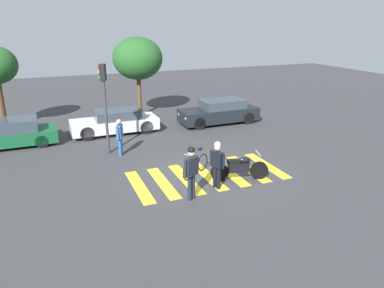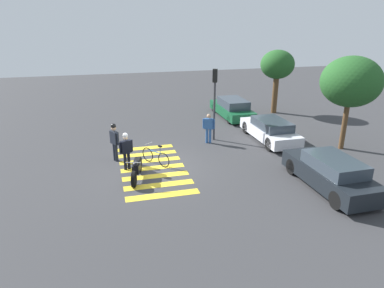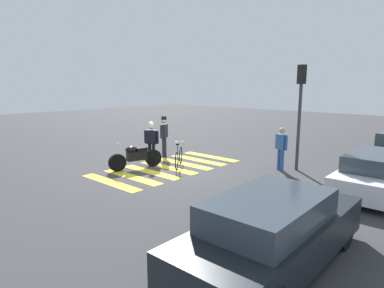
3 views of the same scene
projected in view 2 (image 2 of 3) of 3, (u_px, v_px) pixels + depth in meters
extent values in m
plane|color=#38383A|center=(153.00, 168.00, 15.94)|extent=(60.00, 60.00, 0.00)
cylinder|color=black|center=(134.00, 179.00, 14.06)|extent=(0.69, 0.31, 0.68)
cylinder|color=black|center=(139.00, 164.00, 15.49)|extent=(0.69, 0.31, 0.68)
cube|color=black|center=(137.00, 167.00, 14.76)|extent=(0.84, 0.47, 0.36)
ellipsoid|color=black|center=(136.00, 163.00, 14.45)|extent=(0.53, 0.35, 0.24)
cube|color=black|center=(137.00, 160.00, 14.87)|extent=(0.49, 0.34, 0.12)
cylinder|color=#A5A5AD|center=(133.00, 163.00, 13.90)|extent=(0.19, 0.61, 0.04)
torus|color=black|center=(148.00, 155.00, 16.57)|extent=(0.59, 0.44, 0.70)
torus|color=black|center=(164.00, 160.00, 15.92)|extent=(0.59, 0.44, 0.70)
cylinder|color=#1E4C8C|center=(155.00, 152.00, 16.15)|extent=(0.70, 0.52, 0.04)
cylinder|color=#1E4C8C|center=(160.00, 150.00, 15.90)|extent=(0.04, 0.04, 0.34)
cube|color=black|center=(160.00, 146.00, 15.84)|extent=(0.22, 0.20, 0.06)
cylinder|color=#99999E|center=(149.00, 143.00, 16.30)|extent=(0.29, 0.39, 0.03)
cylinder|color=black|center=(125.00, 161.00, 15.63)|extent=(0.14, 0.14, 0.81)
cylinder|color=black|center=(129.00, 161.00, 15.73)|extent=(0.14, 0.14, 0.81)
cube|color=black|center=(126.00, 147.00, 15.44)|extent=(0.36, 0.51, 0.57)
sphere|color=beige|center=(125.00, 137.00, 15.29)|extent=(0.22, 0.22, 0.22)
cylinder|color=black|center=(120.00, 148.00, 15.28)|extent=(0.09, 0.09, 0.55)
cylinder|color=black|center=(132.00, 145.00, 15.60)|extent=(0.09, 0.09, 0.55)
sphere|color=white|center=(125.00, 135.00, 15.26)|extent=(0.23, 0.23, 0.23)
cylinder|color=#1E232D|center=(115.00, 152.00, 16.68)|extent=(0.14, 0.14, 0.87)
cylinder|color=#1E232D|center=(116.00, 153.00, 16.56)|extent=(0.14, 0.14, 0.87)
cube|color=#1E232D|center=(114.00, 138.00, 16.36)|extent=(0.54, 0.42, 0.62)
sphere|color=tan|center=(114.00, 128.00, 16.20)|extent=(0.24, 0.24, 0.24)
cylinder|color=#1E232D|center=(111.00, 136.00, 16.57)|extent=(0.09, 0.09, 0.59)
cylinder|color=#1E232D|center=(118.00, 139.00, 16.15)|extent=(0.09, 0.09, 0.59)
sphere|color=black|center=(113.00, 126.00, 16.17)|extent=(0.25, 0.25, 0.25)
cylinder|color=#2D5999|center=(210.00, 136.00, 19.01)|extent=(0.14, 0.14, 0.82)
cylinder|color=#2D5999|center=(207.00, 136.00, 19.04)|extent=(0.14, 0.14, 0.82)
cube|color=#2D5999|center=(209.00, 124.00, 18.79)|extent=(0.38, 0.52, 0.58)
sphere|color=tan|center=(209.00, 116.00, 18.64)|extent=(0.22, 0.22, 0.22)
cylinder|color=#2D5999|center=(214.00, 124.00, 18.74)|extent=(0.09, 0.09, 0.55)
cylinder|color=#2D5999|center=(203.00, 124.00, 18.84)|extent=(0.09, 0.09, 0.55)
cube|color=yellow|center=(145.00, 148.00, 18.40)|extent=(0.45, 2.92, 0.01)
cube|color=yellow|center=(148.00, 154.00, 17.58)|extent=(0.45, 2.92, 0.01)
cube|color=yellow|center=(150.00, 161.00, 16.76)|extent=(0.45, 2.92, 0.01)
cube|color=yellow|center=(153.00, 168.00, 15.94)|extent=(0.45, 2.92, 0.01)
cube|color=yellow|center=(156.00, 176.00, 15.12)|extent=(0.45, 2.92, 0.01)
cube|color=yellow|center=(159.00, 185.00, 14.31)|extent=(0.45, 2.92, 0.01)
cube|color=yellow|center=(163.00, 195.00, 13.49)|extent=(0.45, 2.92, 0.01)
cylinder|color=black|center=(214.00, 108.00, 25.45)|extent=(0.61, 0.22, 0.60)
cylinder|color=black|center=(233.00, 107.00, 25.81)|extent=(0.61, 0.22, 0.60)
cylinder|color=black|center=(230.00, 119.00, 22.57)|extent=(0.61, 0.22, 0.60)
cylinder|color=black|center=(251.00, 118.00, 22.93)|extent=(0.61, 0.22, 0.60)
cube|color=#14512D|center=(232.00, 110.00, 24.14)|extent=(4.68, 1.75, 0.58)
cube|color=#333D47|center=(233.00, 103.00, 23.73)|extent=(2.53, 1.52, 0.56)
cube|color=#F2EDCC|center=(214.00, 102.00, 26.06)|extent=(0.08, 0.20, 0.12)
cube|color=#F2EDCC|center=(228.00, 101.00, 26.33)|extent=(0.08, 0.20, 0.12)
cylinder|color=black|center=(246.00, 127.00, 20.69)|extent=(0.72, 0.23, 0.72)
cylinder|color=black|center=(269.00, 125.00, 21.05)|extent=(0.72, 0.23, 0.72)
cylinder|color=black|center=(270.00, 144.00, 17.93)|extent=(0.72, 0.23, 0.72)
cylinder|color=black|center=(295.00, 142.00, 18.28)|extent=(0.72, 0.23, 0.72)
cube|color=silver|center=(269.00, 132.00, 19.44)|extent=(4.49, 1.72, 0.59)
cube|color=#333D47|center=(272.00, 124.00, 19.06)|extent=(2.43, 1.50, 0.46)
cube|color=#F2EDCC|center=(245.00, 121.00, 21.27)|extent=(0.08, 0.20, 0.12)
cube|color=#F2EDCC|center=(261.00, 119.00, 21.54)|extent=(0.08, 0.20, 0.12)
cylinder|color=black|center=(292.00, 167.00, 15.22)|extent=(0.70, 0.23, 0.69)
cylinder|color=black|center=(321.00, 163.00, 15.58)|extent=(0.70, 0.23, 0.69)
cylinder|color=black|center=(337.00, 200.00, 12.41)|extent=(0.70, 0.23, 0.69)
cylinder|color=black|center=(371.00, 195.00, 12.77)|extent=(0.70, 0.23, 0.69)
cube|color=black|center=(329.00, 175.00, 13.93)|extent=(4.57, 1.72, 0.70)
cube|color=#333D47|center=(334.00, 164.00, 13.52)|extent=(2.47, 1.50, 0.49)
cube|color=#F2EDCC|center=(289.00, 154.00, 15.79)|extent=(0.08, 0.20, 0.12)
cube|color=#F2EDCC|center=(309.00, 152.00, 16.05)|extent=(0.08, 0.20, 0.12)
cylinder|color=#38383D|center=(214.00, 112.00, 19.13)|extent=(0.12, 0.12, 3.28)
cube|color=black|center=(215.00, 76.00, 18.45)|extent=(0.32, 0.32, 0.70)
sphere|color=red|center=(215.00, 71.00, 18.49)|extent=(0.16, 0.16, 0.16)
sphere|color=orange|center=(215.00, 75.00, 18.57)|extent=(0.16, 0.16, 0.16)
sphere|color=green|center=(215.00, 80.00, 18.65)|extent=(0.16, 0.16, 0.16)
cylinder|color=brown|center=(275.00, 95.00, 24.92)|extent=(0.39, 0.39, 2.59)
ellipsoid|color=#235623|center=(277.00, 64.00, 24.17)|extent=(2.36, 2.36, 2.00)
cylinder|color=brown|center=(344.00, 126.00, 17.95)|extent=(0.26, 0.26, 2.43)
ellipsoid|color=#235623|center=(351.00, 82.00, 17.15)|extent=(2.97, 2.97, 2.53)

